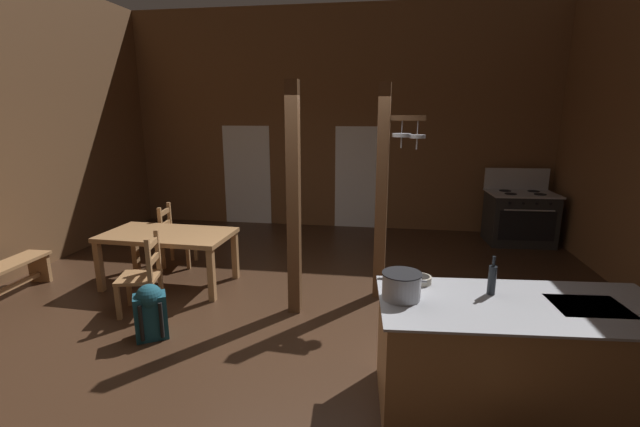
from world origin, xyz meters
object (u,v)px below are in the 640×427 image
Objects in this scene: stove_range at (519,217)px; stockpot_on_counter at (402,286)px; dining_table at (168,239)px; backpack at (150,310)px; ladderback_chair_near_window at (175,237)px; bottle_tall_on_counter at (492,279)px; mixing_bowl_on_counter at (421,280)px; kitchen_island at (517,358)px; ladderback_chair_by_post at (143,276)px.

stove_range reaches higher than stockpot_on_counter.
dining_table is 2.90× the size of backpack.
ladderback_chair_near_window is 4.83m from bottle_tall_on_counter.
mixing_bowl_on_counter is (3.21, -1.69, 0.30)m from dining_table.
kitchen_island is at bearing -32.69° from ladderback_chair_near_window.
backpack is 2.70m from stockpot_on_counter.
mixing_bowl_on_counter is at bearing -15.76° from ladderback_chair_by_post.
bottle_tall_on_counter is at bearing 14.80° from stockpot_on_counter.
ladderback_chair_by_post is (-3.84, 1.16, -0.01)m from kitchen_island.
kitchen_island is 3.74× the size of backpack.
dining_table is 3.64m from mixing_bowl_on_counter.
ladderback_chair_near_window reaches higher than dining_table.
ladderback_chair_by_post is 2.53× the size of stockpot_on_counter.
stove_range is at bearing 27.63° from dining_table.
ladderback_chair_by_post reaches higher than kitchen_island.
stockpot_on_counter is at bearing -177.19° from kitchen_island.
stockpot_on_counter is (3.03, -2.02, 0.37)m from dining_table.
kitchen_island is at bearing -16.76° from ladderback_chair_by_post.
dining_table is at bearing 153.93° from bottle_tall_on_counter.
mixing_bowl_on_counter is (0.17, 0.33, -0.07)m from stockpot_on_counter.
mixing_bowl_on_counter reaches higher than kitchen_island.
bottle_tall_on_counter is (3.23, -0.46, 0.73)m from backpack.
kitchen_island is 1.29× the size of dining_table.
ladderback_chair_near_window reaches higher than kitchen_island.
dining_table is at bearing 153.46° from kitchen_island.
dining_table is 1.82× the size of ladderback_chair_by_post.
stockpot_on_counter is (3.33, -2.77, 0.57)m from ladderback_chair_near_window.
dining_table is at bearing 146.40° from stockpot_on_counter.
backpack is 1.89× the size of bottle_tall_on_counter.
dining_table is 3.66m from stockpot_on_counter.
stockpot_on_counter reaches higher than ladderback_chair_near_window.
kitchen_island is 7.07× the size of bottle_tall_on_counter.
stockpot_on_counter reaches higher than dining_table.
bottle_tall_on_counter is at bearing 145.60° from kitchen_island.
stove_range is 4.19× the size of bottle_tall_on_counter.
backpack is (0.50, -1.37, -0.34)m from dining_table.
backpack is at bearing 170.12° from kitchen_island.
dining_table is (-5.29, -2.77, 0.17)m from stove_range.
backpack is 1.59× the size of stockpot_on_counter.
stove_range is 5.94m from ladderback_chair_near_window.
dining_table is at bearing 97.23° from ladderback_chair_by_post.
ladderback_chair_near_window is 2.53× the size of stockpot_on_counter.
mixing_bowl_on_counter is 0.56m from bottle_tall_on_counter.
stove_range reaches higher than mixing_bowl_on_counter.
dining_table is 5.50× the size of bottle_tall_on_counter.
stove_range is 2.21× the size of backpack.
mixing_bowl_on_counter is (-2.08, -4.46, 0.47)m from stove_range.
ladderback_chair_by_post is (-5.18, -3.58, -0.03)m from stove_range.
dining_table is 0.84m from ladderback_chair_by_post.
kitchen_island is 4.41m from dining_table.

